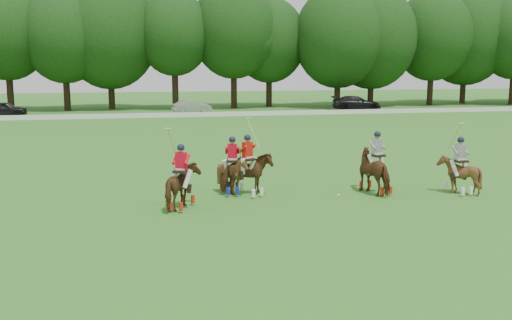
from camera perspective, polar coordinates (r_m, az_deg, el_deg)
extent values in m
plane|color=#2E7320|center=(17.51, 3.52, -6.73)|extent=(180.00, 180.00, 0.00)
cylinder|color=black|center=(66.42, -23.39, 6.66)|extent=(0.70, 0.70, 4.98)
ellipsoid|color=black|center=(66.46, -23.72, 11.64)|extent=(8.80, 8.80, 10.12)
cylinder|color=black|center=(65.12, -18.41, 6.76)|extent=(0.70, 0.70, 4.64)
ellipsoid|color=black|center=(65.14, -18.67, 11.70)|extent=(8.80, 8.80, 10.13)
cylinder|color=black|center=(65.81, -14.26, 6.83)|extent=(0.70, 0.70, 4.31)
ellipsoid|color=black|center=(65.84, -14.48, 12.19)|extent=(10.67, 10.67, 12.27)
cylinder|color=black|center=(64.39, -8.09, 7.39)|extent=(0.70, 0.70, 5.24)
ellipsoid|color=black|center=(64.44, -8.21, 12.41)|extent=(8.06, 8.06, 9.26)
cylinder|color=black|center=(65.44, -2.22, 7.48)|extent=(0.70, 0.70, 5.19)
ellipsoid|color=black|center=(65.51, -2.26, 12.87)|extent=(9.50, 9.50, 10.92)
cylinder|color=black|center=(67.69, 1.31, 7.26)|extent=(0.70, 0.70, 4.48)
ellipsoid|color=black|center=(67.70, 1.33, 11.89)|extent=(8.60, 8.60, 9.89)
cylinder|color=black|center=(67.17, 8.13, 7.03)|extent=(0.70, 0.70, 4.21)
ellipsoid|color=black|center=(67.18, 8.25, 12.06)|extent=(10.11, 10.11, 11.63)
cylinder|color=black|center=(70.16, 11.39, 6.99)|extent=(0.70, 0.70, 4.07)
ellipsoid|color=black|center=(70.17, 11.56, 11.85)|extent=(10.46, 10.46, 12.03)
cylinder|color=black|center=(73.83, 17.03, 7.16)|extent=(0.70, 0.70, 4.79)
ellipsoid|color=black|center=(73.86, 17.26, 11.77)|extent=(9.47, 9.47, 10.89)
cylinder|color=black|center=(77.91, 19.99, 6.97)|extent=(0.70, 0.70, 4.44)
ellipsoid|color=black|center=(77.95, 20.26, 11.59)|extent=(10.84, 10.84, 12.47)
cube|color=white|center=(54.58, -7.24, 4.52)|extent=(120.00, 0.10, 0.44)
imported|color=black|center=(60.10, -23.86, 4.70)|extent=(4.19, 1.75, 1.42)
imported|color=#A6A6AC|center=(59.13, -6.44, 5.34)|extent=(4.14, 1.99, 1.31)
imported|color=black|center=(63.43, 9.98, 5.64)|extent=(5.65, 3.26, 1.54)
imported|color=#4A2D13|center=(19.66, -7.44, -2.69)|extent=(1.54, 1.99, 1.53)
cube|color=black|center=(19.55, -7.47, -1.09)|extent=(0.64, 0.70, 0.08)
cylinder|color=tan|center=(19.52, -8.35, 1.61)|extent=(0.37, 0.70, 1.08)
imported|color=#4A2D13|center=(21.49, -0.86, -1.45)|extent=(2.05, 1.96, 1.61)
cube|color=black|center=(21.38, -0.86, 0.11)|extent=(0.65, 0.70, 0.08)
cylinder|color=tan|center=(21.44, -0.24, 2.62)|extent=(0.38, 0.70, 1.08)
imported|color=#4A2D13|center=(21.75, -2.37, -1.49)|extent=(1.41, 1.53, 1.50)
cube|color=black|center=(21.65, -2.38, -0.06)|extent=(0.52, 0.62, 0.08)
cylinder|color=tan|center=(21.67, -1.59, -0.26)|extent=(0.06, 0.21, 1.29)
imported|color=#4A2D13|center=(22.36, 11.92, -1.11)|extent=(1.43, 2.19, 1.70)
cube|color=black|center=(22.25, 11.98, 0.47)|extent=(0.58, 0.66, 0.08)
cylinder|color=tan|center=(22.08, 11.37, 0.21)|extent=(0.09, 0.21, 1.29)
imported|color=#4A2D13|center=(23.14, 19.62, -1.40)|extent=(1.29, 1.43, 1.47)
cube|color=black|center=(23.05, 19.69, -0.08)|extent=(0.48, 0.59, 0.08)
cylinder|color=tan|center=(22.74, 19.21, 2.17)|extent=(0.09, 0.77, 1.08)
sphere|color=white|center=(21.70, 8.24, -3.50)|extent=(0.09, 0.09, 0.09)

